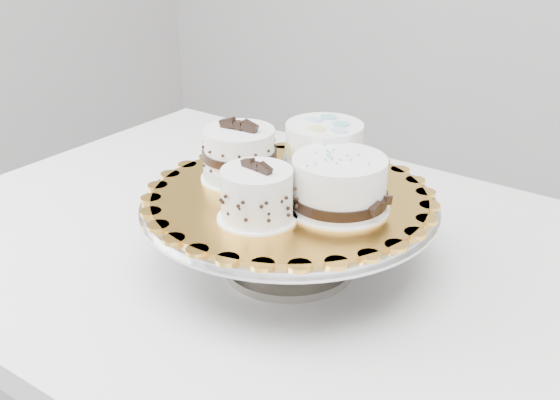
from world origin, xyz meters
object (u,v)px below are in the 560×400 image
Objects in this scene: cake_swirl at (257,196)px; cake_ribbon at (340,186)px; cake_stand at (289,220)px; cake_dots at (324,150)px; table at (303,296)px; cake_banded at (240,156)px; cake_board at (289,196)px.

cake_swirl reaches higher than cake_ribbon.
cake_dots is at bearing 86.26° from cake_stand.
table is 0.24m from cake_ribbon.
cake_banded is (-0.08, -0.04, 0.22)m from table.
table is at bearing 95.79° from cake_board.
cake_ribbon is at bearing -7.68° from cake_banded.
table is 0.16m from cake_stand.
cake_swirl is at bearing -83.94° from cake_board.
cake_stand is 0.11m from cake_ribbon.
cake_swirl is at bearing -48.67° from cake_banded.
cake_swirl and cake_dots have the same top height.
table is 0.23m from cake_dots.
cake_board is 0.09m from cake_ribbon.
cake_stand is 1.09× the size of cake_board.
cake_banded reaches higher than cake_swirl.
cake_swirl is at bearing -91.85° from cake_dots.
cake_stand is at bearing -83.75° from table.
table is 0.19m from cake_board.
cake_board is at bearing -83.75° from table.
cake_ribbon is (0.17, -0.00, -0.00)m from cake_banded.
cake_board is at bearing 0.00° from cake_stand.
cake_board is at bearing 179.41° from cake_ribbon.
table is at bearing 103.89° from cake_swirl.
cake_stand is at bearing 103.98° from cake_swirl.
cake_dots is (0.01, 0.08, 0.08)m from cake_stand.
cake_ribbon reaches higher than table.
cake_banded is 0.86× the size of cake_dots.
cake_dots is at bearing 31.17° from cake_banded.
cake_board is (0.00, 0.00, 0.04)m from cake_stand.
cake_swirl is (0.01, -0.13, 0.22)m from table.
cake_ribbon reaches higher than cake_stand.
table is at bearing -109.41° from cake_dots.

